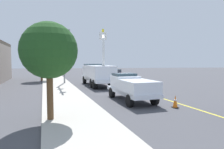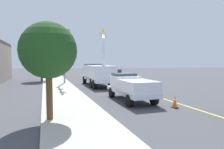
{
  "view_description": "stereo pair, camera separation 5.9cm",
  "coord_description": "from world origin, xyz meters",
  "px_view_note": "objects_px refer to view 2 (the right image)",
  "views": [
    {
      "loc": [
        -25.55,
        4.52,
        3.09
      ],
      "look_at": [
        -1.0,
        1.03,
        1.4
      ],
      "focal_mm": 32.18,
      "sensor_mm": 36.0,
      "label": 1
    },
    {
      "loc": [
        -25.56,
        4.46,
        3.09
      ],
      "look_at": [
        -1.0,
        1.03,
        1.4
      ],
      "focal_mm": 32.18,
      "sensor_mm": 36.0,
      "label": 2
    }
  ],
  "objects_px": {
    "utility_bucket_truck": "(98,73)",
    "traffic_cone_leading": "(175,102)",
    "traffic_cone_trailing": "(104,79)",
    "traffic_signal_mast": "(65,46)",
    "service_pickup_truck": "(131,87)",
    "passing_minivan": "(114,73)",
    "traffic_cone_mid_rear": "(118,84)",
    "traffic_cone_mid_front": "(135,90)"
  },
  "relations": [
    {
      "from": "service_pickup_truck",
      "to": "traffic_cone_leading",
      "type": "height_order",
      "value": "service_pickup_truck"
    },
    {
      "from": "traffic_cone_trailing",
      "to": "traffic_signal_mast",
      "type": "xyz_separation_m",
      "value": [
        -3.58,
        5.15,
        4.5
      ]
    },
    {
      "from": "passing_minivan",
      "to": "traffic_cone_mid_front",
      "type": "relative_size",
      "value": 6.95
    },
    {
      "from": "traffic_cone_mid_rear",
      "to": "traffic_signal_mast",
      "type": "xyz_separation_m",
      "value": [
        2.29,
        6.29,
        4.57
      ]
    },
    {
      "from": "passing_minivan",
      "to": "traffic_cone_trailing",
      "type": "distance_m",
      "value": 5.08
    },
    {
      "from": "service_pickup_truck",
      "to": "traffic_cone_mid_front",
      "type": "height_order",
      "value": "service_pickup_truck"
    },
    {
      "from": "passing_minivan",
      "to": "traffic_cone_trailing",
      "type": "height_order",
      "value": "passing_minivan"
    },
    {
      "from": "traffic_cone_leading",
      "to": "traffic_cone_mid_rear",
      "type": "distance_m",
      "value": 11.37
    },
    {
      "from": "service_pickup_truck",
      "to": "traffic_cone_leading",
      "type": "bearing_deg",
      "value": -138.06
    },
    {
      "from": "traffic_signal_mast",
      "to": "traffic_cone_mid_rear",
      "type": "bearing_deg",
      "value": -109.99
    },
    {
      "from": "passing_minivan",
      "to": "traffic_cone_mid_rear",
      "type": "distance_m",
      "value": 10.51
    },
    {
      "from": "utility_bucket_truck",
      "to": "traffic_cone_leading",
      "type": "relative_size",
      "value": 10.18
    },
    {
      "from": "utility_bucket_truck",
      "to": "service_pickup_truck",
      "type": "relative_size",
      "value": 1.45
    },
    {
      "from": "utility_bucket_truck",
      "to": "traffic_cone_trailing",
      "type": "bearing_deg",
      "value": -14.88
    },
    {
      "from": "utility_bucket_truck",
      "to": "passing_minivan",
      "type": "height_order",
      "value": "utility_bucket_truck"
    },
    {
      "from": "utility_bucket_truck",
      "to": "service_pickup_truck",
      "type": "distance_m",
      "value": 10.21
    },
    {
      "from": "traffic_cone_mid_front",
      "to": "traffic_cone_trailing",
      "type": "height_order",
      "value": "traffic_cone_trailing"
    },
    {
      "from": "passing_minivan",
      "to": "service_pickup_truck",
      "type": "bearing_deg",
      "value": 175.67
    },
    {
      "from": "utility_bucket_truck",
      "to": "traffic_cone_trailing",
      "type": "distance_m",
      "value": 4.78
    },
    {
      "from": "utility_bucket_truck",
      "to": "service_pickup_truck",
      "type": "bearing_deg",
      "value": -169.32
    },
    {
      "from": "service_pickup_truck",
      "to": "passing_minivan",
      "type": "height_order",
      "value": "service_pickup_truck"
    },
    {
      "from": "service_pickup_truck",
      "to": "traffic_signal_mast",
      "type": "xyz_separation_m",
      "value": [
        10.91,
        5.86,
        3.8
      ]
    },
    {
      "from": "traffic_cone_leading",
      "to": "traffic_signal_mast",
      "type": "bearing_deg",
      "value": 31.23
    },
    {
      "from": "traffic_cone_leading",
      "to": "traffic_signal_mast",
      "type": "xyz_separation_m",
      "value": [
        13.5,
        8.19,
        4.51
      ]
    },
    {
      "from": "traffic_cone_trailing",
      "to": "traffic_signal_mast",
      "type": "distance_m",
      "value": 7.72
    },
    {
      "from": "traffic_cone_mid_front",
      "to": "traffic_signal_mast",
      "type": "height_order",
      "value": "traffic_signal_mast"
    },
    {
      "from": "traffic_cone_leading",
      "to": "traffic_cone_mid_front",
      "type": "height_order",
      "value": "traffic_cone_leading"
    },
    {
      "from": "traffic_cone_mid_front",
      "to": "traffic_signal_mast",
      "type": "relative_size",
      "value": 0.1
    },
    {
      "from": "utility_bucket_truck",
      "to": "traffic_cone_leading",
      "type": "bearing_deg",
      "value": -161.49
    },
    {
      "from": "utility_bucket_truck",
      "to": "traffic_signal_mast",
      "type": "height_order",
      "value": "traffic_signal_mast"
    },
    {
      "from": "traffic_cone_trailing",
      "to": "service_pickup_truck",
      "type": "bearing_deg",
      "value": -177.23
    },
    {
      "from": "traffic_signal_mast",
      "to": "traffic_cone_leading",
      "type": "bearing_deg",
      "value": -148.77
    },
    {
      "from": "passing_minivan",
      "to": "traffic_cone_trailing",
      "type": "relative_size",
      "value": 5.97
    },
    {
      "from": "utility_bucket_truck",
      "to": "traffic_cone_leading",
      "type": "xyz_separation_m",
      "value": [
        -12.62,
        -4.22,
        -1.21
      ]
    },
    {
      "from": "passing_minivan",
      "to": "traffic_cone_leading",
      "type": "xyz_separation_m",
      "value": [
        -21.66,
        -0.89,
        -0.56
      ]
    },
    {
      "from": "passing_minivan",
      "to": "traffic_signal_mast",
      "type": "relative_size",
      "value": 0.67
    },
    {
      "from": "utility_bucket_truck",
      "to": "traffic_cone_mid_front",
      "type": "height_order",
      "value": "utility_bucket_truck"
    },
    {
      "from": "traffic_cone_trailing",
      "to": "traffic_signal_mast",
      "type": "relative_size",
      "value": 0.11
    },
    {
      "from": "traffic_cone_trailing",
      "to": "traffic_cone_leading",
      "type": "bearing_deg",
      "value": -169.93
    },
    {
      "from": "passing_minivan",
      "to": "traffic_cone_mid_front",
      "type": "bearing_deg",
      "value": 179.31
    },
    {
      "from": "utility_bucket_truck",
      "to": "traffic_signal_mast",
      "type": "distance_m",
      "value": 5.23
    },
    {
      "from": "passing_minivan",
      "to": "traffic_signal_mast",
      "type": "xyz_separation_m",
      "value": [
        -8.16,
        7.3,
        3.95
      ]
    }
  ]
}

